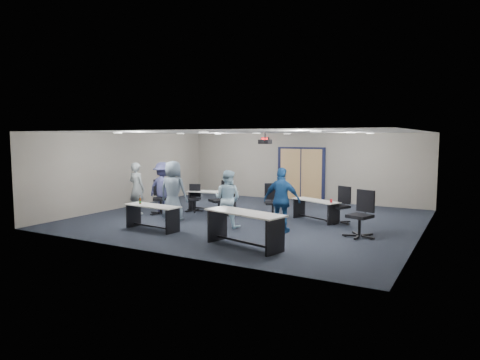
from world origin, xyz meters
The scene contains 25 objects.
floor centered at (0.00, 0.00, 0.00)m, with size 10.00×10.00×0.00m, color black.
back_wall centered at (0.00, 4.50, 1.35)m, with size 10.00×0.04×2.70m, color gray.
front_wall centered at (0.00, -4.50, 1.35)m, with size 10.00×0.04×2.70m, color gray.
left_wall centered at (-5.00, 0.00, 1.35)m, with size 0.04×9.00×2.70m, color gray.
right_wall centered at (5.00, 0.00, 1.35)m, with size 0.04×9.00×2.70m, color gray.
ceiling centered at (0.00, 0.00, 2.70)m, with size 10.00×9.00×0.04m, color silver.
double_door centered at (0.00, 4.46, 1.05)m, with size 2.00×0.07×2.20m.
exit_sign centered at (-1.60, 4.44, 2.45)m, with size 0.32×0.07×0.18m.
ceiling_projector centered at (0.30, 0.50, 2.40)m, with size 0.35×0.32×0.37m.
ceiling_can_lights centered at (0.00, 0.25, 2.67)m, with size 6.24×5.74×0.02m, color white, non-canonical shape.
table_front_left centered at (-1.58, -2.72, 0.47)m, with size 1.73×0.70×0.94m.
table_front_right centered at (1.52, -3.11, 0.56)m, with size 2.14×1.15×0.82m.
table_back_left centered at (-1.73, 0.56, 0.47)m, with size 1.78×0.85×0.69m.
table_back_right centered at (1.94, 0.68, 0.44)m, with size 1.65×1.12×0.74m.
chair_back_a centered at (-2.25, 0.21, 0.47)m, with size 0.59×0.59×0.93m, color black, non-canonical shape.
chair_back_b centered at (-0.99, -0.21, 0.58)m, with size 0.72×0.72×1.15m, color black, non-canonical shape.
chair_back_c centered at (0.65, 0.35, 0.55)m, with size 0.69×0.69×1.09m, color black, non-canonical shape.
chair_back_d centered at (2.67, 0.65, 0.55)m, with size 0.69×0.69×1.09m, color black, non-canonical shape.
chair_loose_left centered at (-2.91, -0.74, 0.57)m, with size 0.71×0.71×1.14m, color black, non-canonical shape.
chair_loose_right centered at (3.63, -0.86, 0.60)m, with size 0.75×0.75×1.20m, color black, non-canonical shape.
person_gray centered at (-3.65, -1.06, 0.86)m, with size 0.62×0.41×1.71m, color gray.
person_plaid centered at (-1.89, -1.38, 0.92)m, with size 0.89×0.58×1.83m, color slate.
person_lightblue centered at (0.05, -1.40, 0.81)m, with size 0.79×0.62×1.62m, color #BBE2F8.
person_navy centered at (1.67, -1.28, 0.87)m, with size 1.02×0.43×1.74m, color navy.
person_back centered at (-2.92, -0.60, 0.86)m, with size 1.11×0.64×1.72m, color #414476.
Camera 1 is at (6.16, -11.68, 2.54)m, focal length 32.00 mm.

